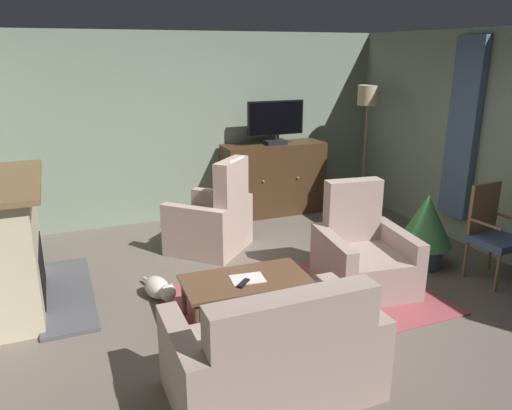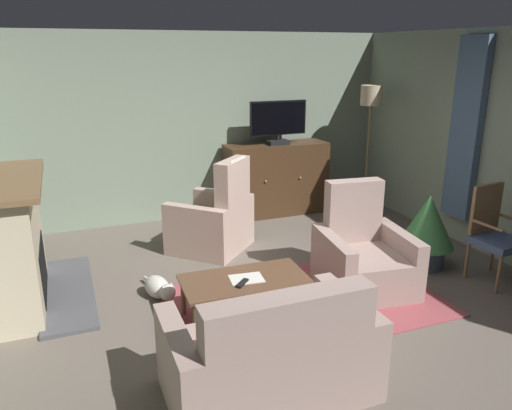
% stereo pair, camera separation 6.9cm
% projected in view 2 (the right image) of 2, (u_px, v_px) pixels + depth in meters
% --- Properties ---
extents(ground_plane, '(6.06, 6.33, 0.04)m').
position_uv_depth(ground_plane, '(288.00, 301.00, 4.97)').
color(ground_plane, '#665B51').
extents(wall_back, '(6.06, 0.10, 2.63)m').
position_uv_depth(wall_back, '(205.00, 127.00, 7.16)').
color(wall_back, gray).
rests_on(wall_back, ground_plane).
extents(curtain_panel_far, '(0.10, 0.44, 2.21)m').
position_uv_depth(curtain_panel_far, '(466.00, 130.00, 6.05)').
color(curtain_panel_far, slate).
extents(rug_central, '(2.64, 1.64, 0.01)m').
position_uv_depth(rug_central, '(305.00, 301.00, 4.90)').
color(rug_central, '#9E474C').
rests_on(rug_central, ground_plane).
extents(fireplace, '(0.93, 1.68, 1.25)m').
position_uv_depth(fireplace, '(16.00, 245.00, 4.75)').
color(fireplace, '#4C4C51').
rests_on(fireplace, ground_plane).
extents(tv_cabinet, '(1.53, 0.52, 1.07)m').
position_uv_depth(tv_cabinet, '(276.00, 180.00, 7.43)').
color(tv_cabinet, black).
rests_on(tv_cabinet, ground_plane).
extents(television, '(0.86, 0.20, 0.63)m').
position_uv_depth(television, '(278.00, 121.00, 7.12)').
color(television, black).
rests_on(television, tv_cabinet).
extents(coffee_table, '(1.16, 0.64, 0.41)m').
position_uv_depth(coffee_table, '(245.00, 283.00, 4.49)').
color(coffee_table, brown).
rests_on(coffee_table, ground_plane).
extents(tv_remote, '(0.16, 0.15, 0.02)m').
position_uv_depth(tv_remote, '(242.00, 283.00, 4.36)').
color(tv_remote, black).
rests_on(tv_remote, coffee_table).
extents(folded_newspaper, '(0.32, 0.25, 0.01)m').
position_uv_depth(folded_newspaper, '(246.00, 279.00, 4.47)').
color(folded_newspaper, silver).
rests_on(folded_newspaper, coffee_table).
extents(sofa_floral, '(1.46, 0.86, 0.93)m').
position_uv_depth(sofa_floral, '(272.00, 357.00, 3.49)').
color(sofa_floral, '#A3897F').
rests_on(sofa_floral, ground_plane).
extents(armchair_angled_to_table, '(0.97, 1.00, 1.08)m').
position_uv_depth(armchair_angled_to_table, '(363.00, 257.00, 5.14)').
color(armchair_angled_to_table, '#A3897F').
rests_on(armchair_angled_to_table, ground_plane).
extents(armchair_near_window, '(1.19, 1.19, 1.18)m').
position_uv_depth(armchair_near_window, '(214.00, 222.00, 6.10)').
color(armchair_near_window, '#BC9E8E').
rests_on(armchair_near_window, ground_plane).
extents(side_chair_beside_plant, '(0.50, 0.50, 1.03)m').
position_uv_depth(side_chair_beside_plant, '(494.00, 233.00, 5.24)').
color(side_chair_beside_plant, '#42567A').
rests_on(side_chair_beside_plant, ground_plane).
extents(potted_plant_tall_palm_by_window, '(0.61, 0.61, 0.85)m').
position_uv_depth(potted_plant_tall_palm_by_window, '(427.00, 227.00, 5.57)').
color(potted_plant_tall_palm_by_window, '#3D4C5B').
rests_on(potted_plant_tall_palm_by_window, ground_plane).
extents(cat, '(0.30, 0.68, 0.24)m').
position_uv_depth(cat, '(159.00, 288.00, 4.94)').
color(cat, beige).
rests_on(cat, ground_plane).
extents(floor_lamp, '(0.31, 0.31, 1.90)m').
position_uv_depth(floor_lamp, '(370.00, 111.00, 7.23)').
color(floor_lamp, '#4C4233').
rests_on(floor_lamp, ground_plane).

